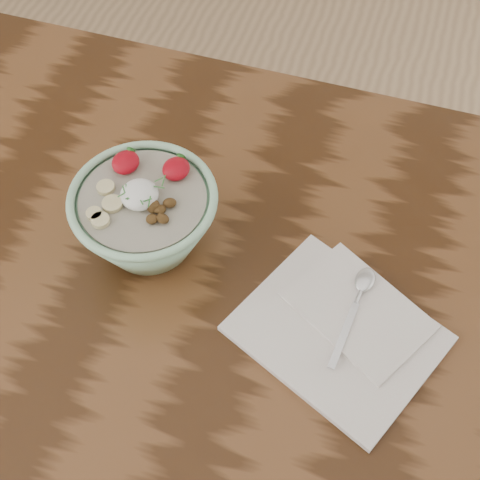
# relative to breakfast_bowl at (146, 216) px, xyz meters

# --- Properties ---
(table) EXTENTS (1.60, 0.90, 0.75)m
(table) POSITION_rel_breakfast_bowl_xyz_m (-0.05, -0.02, -0.16)
(table) COLOR #381F0E
(table) RESTS_ON ground
(breakfast_bowl) EXTENTS (0.21, 0.21, 0.14)m
(breakfast_bowl) POSITION_rel_breakfast_bowl_xyz_m (0.00, 0.00, 0.00)
(breakfast_bowl) COLOR #A1D9AF
(breakfast_bowl) RESTS_ON table
(napkin) EXTENTS (0.32, 0.30, 0.02)m
(napkin) POSITION_rel_breakfast_bowl_xyz_m (0.31, -0.06, -0.06)
(napkin) COLOR white
(napkin) RESTS_ON table
(spoon) EXTENTS (0.04, 0.17, 0.01)m
(spoon) POSITION_rel_breakfast_bowl_xyz_m (0.32, -0.00, -0.05)
(spoon) COLOR silver
(spoon) RESTS_ON napkin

